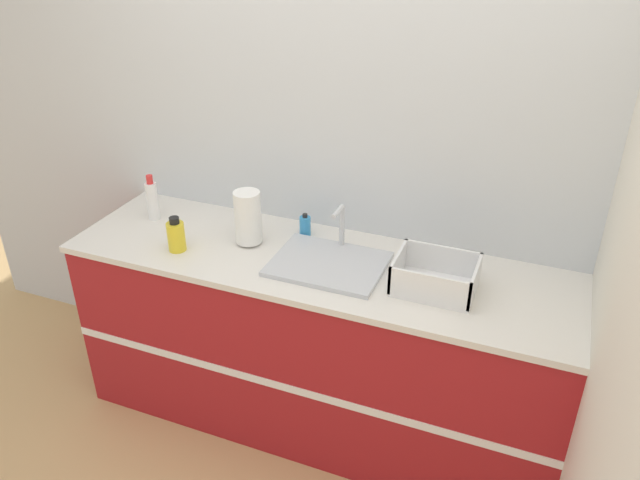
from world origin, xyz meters
The scene contains 10 objects.
ground_plane centered at (0.00, 0.00, 0.00)m, with size 12.00×12.00×0.00m, color tan.
wall_back centered at (0.00, 0.67, 1.30)m, with size 4.65×0.06×2.60m.
wall_right centered at (1.15, 0.32, 1.30)m, with size 0.06×2.64×2.60m.
counter_cabinet centered at (0.00, 0.32, 0.46)m, with size 2.27×0.66×0.92m.
sink centered at (0.06, 0.29, 0.94)m, with size 0.48×0.37×0.22m.
paper_towel_roll centered at (-0.35, 0.34, 1.05)m, with size 0.12×0.12×0.25m.
dish_rack centered at (0.53, 0.28, 0.97)m, with size 0.32×0.25×0.13m.
bottle_white_spray centered at (-0.90, 0.39, 1.02)m, with size 0.06×0.06×0.23m.
bottle_yellow centered at (-0.62, 0.17, 0.99)m, with size 0.08×0.08×0.16m.
soap_dispenser centered at (-0.14, 0.51, 0.97)m, with size 0.05×0.05×0.11m.
Camera 1 is at (0.88, -1.86, 2.32)m, focal length 35.00 mm.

